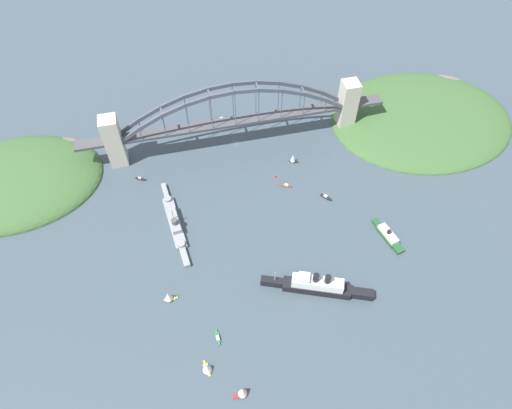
{
  "coord_description": "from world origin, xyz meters",
  "views": [
    {
      "loc": [
        49.43,
        290.19,
        281.34
      ],
      "look_at": [
        0.0,
        78.71,
        8.0
      ],
      "focal_mm": 31.9,
      "sensor_mm": 36.0,
      "label": 1
    }
  ],
  "objects_px": {
    "small_boat_1": "(207,368)",
    "seaplane_taxiing_near_bridge": "(219,121)",
    "small_boat_0": "(141,179)",
    "small_boat_6": "(286,185)",
    "ocean_liner": "(317,286)",
    "small_boat_3": "(218,337)",
    "naval_cruiser": "(175,222)",
    "channel_marker_buoy": "(275,176)",
    "harbor_ferry_steamer": "(388,235)",
    "small_boat_2": "(242,392)",
    "small_boat_7": "(326,197)",
    "small_boat_5": "(293,158)",
    "small_boat_4": "(168,296)",
    "harbor_arch_bridge": "(235,120)"
  },
  "relations": [
    {
      "from": "ocean_liner",
      "to": "harbor_ferry_steamer",
      "type": "bearing_deg",
      "value": -155.34
    },
    {
      "from": "small_boat_0",
      "to": "small_boat_3",
      "type": "bearing_deg",
      "value": 104.42
    },
    {
      "from": "small_boat_1",
      "to": "small_boat_3",
      "type": "height_order",
      "value": "small_boat_1"
    },
    {
      "from": "ocean_liner",
      "to": "seaplane_taxiing_near_bridge",
      "type": "relative_size",
      "value": 8.0
    },
    {
      "from": "small_boat_1",
      "to": "small_boat_6",
      "type": "xyz_separation_m",
      "value": [
        -86.67,
        -132.94,
        -3.61
      ]
    },
    {
      "from": "small_boat_2",
      "to": "small_boat_7",
      "type": "xyz_separation_m",
      "value": [
        -96.68,
        -132.58,
        -4.33
      ]
    },
    {
      "from": "small_boat_6",
      "to": "channel_marker_buoy",
      "type": "distance_m",
      "value": 12.95
    },
    {
      "from": "small_boat_4",
      "to": "small_boat_5",
      "type": "xyz_separation_m",
      "value": [
        -117.17,
        -105.18,
        -0.49
      ]
    },
    {
      "from": "small_boat_3",
      "to": "channel_marker_buoy",
      "type": "bearing_deg",
      "value": -119.52
    },
    {
      "from": "ocean_liner",
      "to": "naval_cruiser",
      "type": "bearing_deg",
      "value": -41.31
    },
    {
      "from": "harbor_arch_bridge",
      "to": "small_boat_2",
      "type": "xyz_separation_m",
      "value": [
        39.15,
        211.03,
        -20.54
      ]
    },
    {
      "from": "small_boat_0",
      "to": "channel_marker_buoy",
      "type": "bearing_deg",
      "value": 168.24
    },
    {
      "from": "small_boat_0",
      "to": "channel_marker_buoy",
      "type": "xyz_separation_m",
      "value": [
        -109.3,
        22.76,
        0.26
      ]
    },
    {
      "from": "small_boat_0",
      "to": "small_boat_6",
      "type": "distance_m",
      "value": 120.05
    },
    {
      "from": "harbor_ferry_steamer",
      "to": "small_boat_4",
      "type": "height_order",
      "value": "small_boat_4"
    },
    {
      "from": "small_boat_0",
      "to": "ocean_liner",
      "type": "bearing_deg",
      "value": 130.31
    },
    {
      "from": "seaplane_taxiing_near_bridge",
      "to": "small_boat_4",
      "type": "height_order",
      "value": "small_boat_4"
    },
    {
      "from": "small_boat_3",
      "to": "small_boat_4",
      "type": "distance_m",
      "value": 43.65
    },
    {
      "from": "naval_cruiser",
      "to": "small_boat_3",
      "type": "bearing_deg",
      "value": 99.47
    },
    {
      "from": "naval_cruiser",
      "to": "small_boat_7",
      "type": "height_order",
      "value": "naval_cruiser"
    },
    {
      "from": "small_boat_0",
      "to": "small_boat_2",
      "type": "relative_size",
      "value": 0.75
    },
    {
      "from": "seaplane_taxiing_near_bridge",
      "to": "naval_cruiser",
      "type": "bearing_deg",
      "value": 63.39
    },
    {
      "from": "small_boat_6",
      "to": "small_boat_1",
      "type": "bearing_deg",
      "value": 56.9
    },
    {
      "from": "small_boat_1",
      "to": "seaplane_taxiing_near_bridge",
      "type": "bearing_deg",
      "value": -102.08
    },
    {
      "from": "harbor_arch_bridge",
      "to": "small_boat_1",
      "type": "xyz_separation_m",
      "value": [
        57.15,
        192.33,
        -21.3
      ]
    },
    {
      "from": "seaplane_taxiing_near_bridge",
      "to": "small_boat_5",
      "type": "xyz_separation_m",
      "value": [
        -52.42,
        63.63,
        2.41
      ]
    },
    {
      "from": "channel_marker_buoy",
      "to": "seaplane_taxiing_near_bridge",
      "type": "bearing_deg",
      "value": -66.51
    },
    {
      "from": "naval_cruiser",
      "to": "harbor_ferry_steamer",
      "type": "bearing_deg",
      "value": 162.76
    },
    {
      "from": "small_boat_1",
      "to": "small_boat_5",
      "type": "height_order",
      "value": "small_boat_1"
    },
    {
      "from": "seaplane_taxiing_near_bridge",
      "to": "channel_marker_buoy",
      "type": "relative_size",
      "value": 3.34
    },
    {
      "from": "small_boat_2",
      "to": "small_boat_6",
      "type": "xyz_separation_m",
      "value": [
        -68.67,
        -151.64,
        -4.37
      ]
    },
    {
      "from": "harbor_ferry_steamer",
      "to": "seaplane_taxiing_near_bridge",
      "type": "height_order",
      "value": "harbor_ferry_steamer"
    },
    {
      "from": "small_boat_0",
      "to": "small_boat_6",
      "type": "xyz_separation_m",
      "value": [
        -115.03,
        34.36,
        -0.02
      ]
    },
    {
      "from": "harbor_arch_bridge",
      "to": "small_boat_7",
      "type": "height_order",
      "value": "harbor_arch_bridge"
    },
    {
      "from": "ocean_liner",
      "to": "small_boat_1",
      "type": "distance_m",
      "value": 90.09
    },
    {
      "from": "ocean_liner",
      "to": "small_boat_3",
      "type": "relative_size",
      "value": 6.67
    },
    {
      "from": "harbor_ferry_steamer",
      "to": "small_boat_3",
      "type": "height_order",
      "value": "harbor_ferry_steamer"
    },
    {
      "from": "small_boat_1",
      "to": "naval_cruiser",
      "type": "bearing_deg",
      "value": -86.92
    },
    {
      "from": "small_boat_0",
      "to": "small_boat_3",
      "type": "relative_size",
      "value": 0.77
    },
    {
      "from": "seaplane_taxiing_near_bridge",
      "to": "small_boat_2",
      "type": "distance_m",
      "value": 242.18
    },
    {
      "from": "small_boat_6",
      "to": "harbor_arch_bridge",
      "type": "bearing_deg",
      "value": -63.57
    },
    {
      "from": "naval_cruiser",
      "to": "small_boat_4",
      "type": "height_order",
      "value": "naval_cruiser"
    },
    {
      "from": "small_boat_1",
      "to": "harbor_ferry_steamer",
      "type": "bearing_deg",
      "value": -155.51
    },
    {
      "from": "small_boat_1",
      "to": "small_boat_7",
      "type": "relative_size",
      "value": 1.19
    },
    {
      "from": "harbor_ferry_steamer",
      "to": "small_boat_5",
      "type": "relative_size",
      "value": 3.58
    },
    {
      "from": "seaplane_taxiing_near_bridge",
      "to": "channel_marker_buoy",
      "type": "height_order",
      "value": "seaplane_taxiing_near_bridge"
    },
    {
      "from": "naval_cruiser",
      "to": "harbor_arch_bridge",
      "type": "bearing_deg",
      "value": -129.2
    },
    {
      "from": "ocean_liner",
      "to": "small_boat_1",
      "type": "relative_size",
      "value": 6.98
    },
    {
      "from": "ocean_liner",
      "to": "seaplane_taxiing_near_bridge",
      "type": "xyz_separation_m",
      "value": [
        34.64,
        -184.52,
        -4.03
      ]
    },
    {
      "from": "small_boat_7",
      "to": "small_boat_5",
      "type": "bearing_deg",
      "value": -71.43
    }
  ]
}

